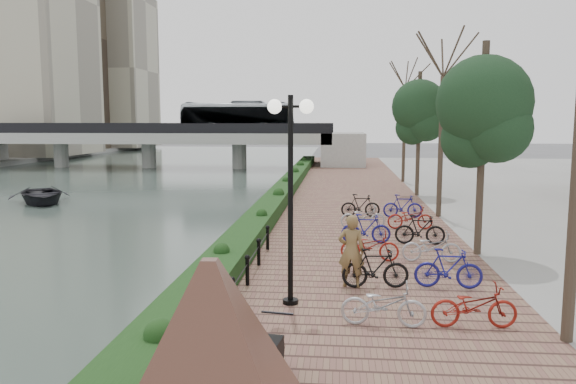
# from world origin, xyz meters

# --- Properties ---
(river_water) EXTENTS (30.00, 130.00, 0.02)m
(river_water) POSITION_xyz_m (-15.00, 25.00, 0.01)
(river_water) COLOR #3F4F49
(river_water) RESTS_ON ground
(promenade) EXTENTS (8.00, 75.00, 0.50)m
(promenade) POSITION_xyz_m (4.00, 17.50, 0.25)
(promenade) COLOR brown
(promenade) RESTS_ON ground
(hedge) EXTENTS (1.10, 56.00, 0.60)m
(hedge) POSITION_xyz_m (0.60, 20.00, 0.80)
(hedge) COLOR #173613
(hedge) RESTS_ON promenade
(chain_fence) EXTENTS (0.10, 14.10, 0.70)m
(chain_fence) POSITION_xyz_m (1.40, 2.00, 0.85)
(chain_fence) COLOR black
(chain_fence) RESTS_ON promenade
(granite_monument) EXTENTS (4.75, 4.75, 2.48)m
(granite_monument) POSITION_xyz_m (2.14, -2.15, 1.76)
(granite_monument) COLOR #45271D
(granite_monument) RESTS_ON promenade
(lamppost) EXTENTS (1.02, 0.32, 4.69)m
(lamppost) POSITION_xyz_m (2.61, 3.69, 3.90)
(lamppost) COLOR black
(lamppost) RESTS_ON promenade
(motorcycle) EXTENTS (0.79, 1.79, 1.08)m
(motorcycle) POSITION_xyz_m (2.59, -0.60, 1.04)
(motorcycle) COLOR black
(motorcycle) RESTS_ON promenade
(pedestrian) EXTENTS (0.71, 0.51, 1.83)m
(pedestrian) POSITION_xyz_m (4.00, 5.13, 1.41)
(pedestrian) COLOR brown
(pedestrian) RESTS_ON promenade
(bicycle_parking) EXTENTS (2.40, 14.69, 1.00)m
(bicycle_parking) POSITION_xyz_m (5.50, 8.93, 0.97)
(bicycle_parking) COLOR #AAABAF
(bicycle_parking) RESTS_ON promenade
(street_trees) EXTENTS (3.20, 37.12, 6.80)m
(street_trees) POSITION_xyz_m (8.00, 12.68, 3.69)
(street_trees) COLOR #342A1E
(street_trees) RESTS_ON promenade
(bridge) EXTENTS (36.00, 10.77, 6.50)m
(bridge) POSITION_xyz_m (-13.17, 45.00, 3.37)
(bridge) COLOR #9B9B96
(bridge) RESTS_ON ground
(boat) EXTENTS (5.31, 5.70, 0.96)m
(boat) POSITION_xyz_m (-13.03, 21.24, 0.50)
(boat) COLOR black
(boat) RESTS_ON river_water
(far_buildings) EXTENTS (35.00, 38.00, 38.00)m
(far_buildings) POSITION_xyz_m (-41.66, 65.91, 16.12)
(far_buildings) COLOR #ADA890
(far_buildings) RESTS_ON far_bank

